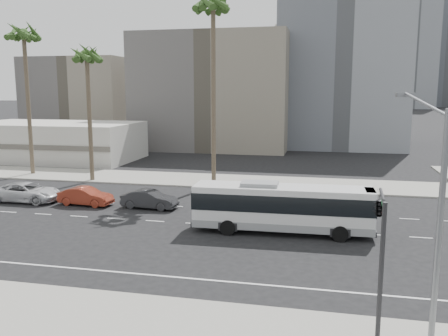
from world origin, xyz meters
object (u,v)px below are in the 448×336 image
(streetlight_corner, at_px, (435,209))
(palm_near, at_px, (213,8))
(car_a, at_px, (150,199))
(palm_mid, at_px, (87,58))
(car_b, at_px, (86,196))
(city_bus, at_px, (282,207))
(palm_far, at_px, (24,37))
(traffic_signal, at_px, (380,209))
(car_c, at_px, (27,192))

(streetlight_corner, height_order, palm_near, palm_near)
(car_a, xyz_separation_m, palm_mid, (-9.95, 9.43, 11.72))
(streetlight_corner, bearing_deg, palm_mid, 124.91)
(car_b, bearing_deg, palm_mid, 29.22)
(city_bus, bearing_deg, palm_far, 150.30)
(car_a, height_order, palm_near, palm_near)
(car_b, distance_m, traffic_signal, 26.08)
(car_c, relative_size, palm_near, 0.31)
(car_a, distance_m, palm_mid, 18.03)
(car_c, relative_size, palm_far, 0.35)
(palm_mid, bearing_deg, palm_far, 165.86)
(traffic_signal, bearing_deg, palm_near, 120.71)
(city_bus, relative_size, car_b, 2.61)
(palm_far, bearing_deg, car_a, -32.21)
(streetlight_corner, relative_size, traffic_signal, 1.72)
(car_c, distance_m, streetlight_corner, 33.44)
(car_a, relative_size, car_b, 1.00)
(palm_near, xyz_separation_m, palm_far, (-21.23, 1.81, -1.85))
(car_b, relative_size, traffic_signal, 0.84)
(palm_near, bearing_deg, palm_far, 175.12)
(car_b, relative_size, streetlight_corner, 0.49)
(city_bus, height_order, car_a, city_bus)
(city_bus, distance_m, car_a, 11.74)
(palm_mid, bearing_deg, palm_near, 1.30)
(car_b, xyz_separation_m, palm_near, (8.42, 9.84, 16.05))
(car_b, relative_size, car_c, 0.77)
(car_c, relative_size, palm_mid, 0.42)
(streetlight_corner, bearing_deg, palm_far, 130.32)
(streetlight_corner, bearing_deg, car_c, 138.00)
(car_c, distance_m, palm_mid, 15.04)
(city_bus, bearing_deg, car_b, 164.62)
(car_b, distance_m, palm_mid, 15.76)
(city_bus, bearing_deg, streetlight_corner, -64.75)
(car_a, xyz_separation_m, car_b, (-5.50, -0.12, -0.00))
(city_bus, distance_m, palm_mid, 27.12)
(car_a, bearing_deg, traffic_signal, -129.00)
(palm_far, bearing_deg, palm_near, -4.88)
(car_b, bearing_deg, city_bus, -99.78)
(car_c, relative_size, traffic_signal, 1.09)
(car_a, height_order, car_b, car_a)
(city_bus, height_order, palm_far, palm_far)
(city_bus, bearing_deg, car_a, 157.51)
(car_a, height_order, palm_far, palm_far)
(city_bus, height_order, palm_near, palm_near)
(streetlight_corner, relative_size, palm_near, 0.50)
(streetlight_corner, bearing_deg, car_a, 124.50)
(car_a, distance_m, traffic_signal, 21.89)
(palm_far, bearing_deg, streetlight_corner, -38.78)
(streetlight_corner, bearing_deg, city_bus, 105.71)
(traffic_signal, relative_size, palm_far, 0.33)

